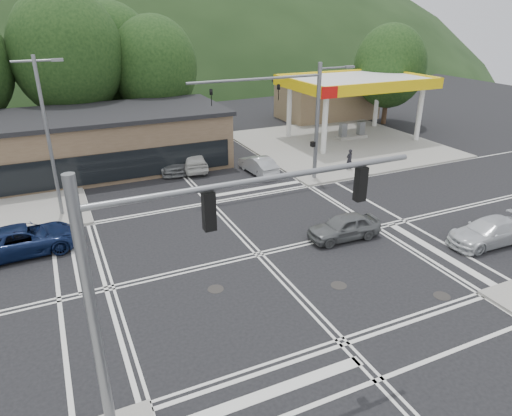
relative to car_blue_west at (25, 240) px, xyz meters
name	(u,v)px	position (x,y,z in m)	size (l,w,h in m)	color
ground	(259,254)	(10.39, -5.00, -0.72)	(120.00, 120.00, 0.00)	black
sidewalk_ne	(339,144)	(25.39, 10.00, -0.64)	(16.00, 16.00, 0.15)	gray
gas_station_canopy	(356,84)	(27.38, 10.99, 4.32)	(12.32, 8.34, 5.75)	silver
convenience_store	(327,101)	(30.39, 20.00, 1.18)	(10.00, 6.00, 3.80)	#846B4F
commercial_row	(58,147)	(2.39, 12.00, 1.28)	(24.00, 8.00, 4.00)	brown
hill_north	(80,66)	(10.39, 85.00, -0.72)	(252.00, 126.00, 140.00)	black
tree_n_b	(67,54)	(4.39, 19.00, 7.07)	(9.00, 9.00, 12.98)	#382619
tree_n_c	(154,66)	(11.39, 19.00, 5.77)	(7.60, 7.60, 10.87)	#382619
tree_n_e	(111,56)	(8.39, 23.00, 6.42)	(8.40, 8.40, 11.98)	#382619
tree_ne	(390,66)	(34.39, 15.00, 5.12)	(7.20, 7.20, 9.99)	#382619
streetlight_nw	(48,131)	(1.95, 4.00, 4.33)	(2.50, 0.25, 9.00)	slate
signal_mast_ne	(302,109)	(17.34, 3.20, 4.36)	(11.65, 0.30, 8.00)	slate
signal_mast_sw	(166,274)	(4.00, -13.20, 4.40)	(9.14, 0.28, 8.00)	slate
car_blue_west	(25,240)	(0.00, 0.00, 0.00)	(2.38, 5.16, 1.43)	#0E1B40
car_grey_center	(344,227)	(15.19, -5.30, -0.05)	(1.57, 3.91, 1.33)	#595C5E
car_silver_east	(489,232)	(21.59, -8.89, -0.06)	(1.84, 4.53, 1.32)	silver
car_queue_a	(258,165)	(15.54, 6.08, -0.07)	(1.37, 3.93, 1.29)	#9EA1A5
car_queue_b	(192,159)	(11.39, 9.00, 0.04)	(1.80, 4.47, 1.52)	silver
car_northbound	(169,159)	(9.89, 9.84, 0.05)	(2.15, 5.30, 1.54)	slate
pedestrian	(349,159)	(21.89, 3.68, 0.19)	(0.56, 0.36, 1.52)	black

